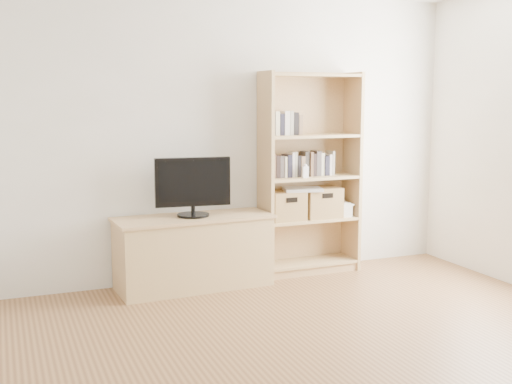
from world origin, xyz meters
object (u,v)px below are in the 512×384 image
television (193,187)px  laptop (303,189)px  basket_right (321,202)px  basket_left (286,206)px  bookshelf (310,174)px  tv_stand (194,253)px  baby_monitor (305,172)px

television → laptop: 1.09m
basket_right → television: bearing=-175.3°
basket_right → basket_left: bearing=-177.9°
laptop → basket_left: bearing=-169.9°
bookshelf → television: 1.17m
tv_stand → baby_monitor: size_ratio=12.68×
tv_stand → basket_left: 0.98m
television → basket_left: size_ratio=2.02×
baby_monitor → television: bearing=178.1°
basket_right → laptop: laptop is taller
television → laptop: bearing=9.7°
tv_stand → laptop: 1.19m
basket_left → basket_right: bearing=1.2°
basket_left → basket_right: size_ratio=0.93×
basket_right → laptop: (-0.20, -0.02, 0.14)m
tv_stand → bookshelf: (1.17, 0.08, 0.64)m
television → basket_right: television is taller
tv_stand → basket_right: size_ratio=3.83×
tv_stand → baby_monitor: 1.26m
television → laptop: television is taller
bookshelf → basket_right: 0.30m
bookshelf → laptop: bearing=-168.0°
bookshelf → laptop: bookshelf is taller
basket_right → bookshelf: bearing=179.5°
bookshelf → television: (-1.17, -0.08, -0.05)m
baby_monitor → basket_left: size_ratio=0.32×
television → laptop: size_ratio=1.86×
bookshelf → tv_stand: bearing=-176.9°
tv_stand → television: bearing=0.0°
baby_monitor → basket_right: 0.39m
tv_stand → bookshelf: size_ratio=0.70×
television → baby_monitor: 1.07m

